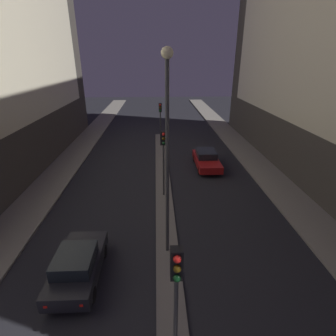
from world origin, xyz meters
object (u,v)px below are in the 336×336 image
(traffic_light_far, at_px, (160,115))
(car_right_lane, at_px, (206,159))
(traffic_light_near, at_px, (176,287))
(street_lamp, at_px, (167,137))
(car_left_lane, at_px, (78,265))
(traffic_light_mid, at_px, (164,149))

(traffic_light_far, relative_size, car_right_lane, 0.98)
(traffic_light_near, relative_size, traffic_light_far, 1.00)
(traffic_light_near, relative_size, street_lamp, 0.49)
(traffic_light_near, bearing_deg, traffic_light_far, 90.00)
(traffic_light_near, relative_size, car_left_lane, 1.12)
(traffic_light_mid, height_order, car_left_lane, traffic_light_mid)
(traffic_light_far, bearing_deg, car_left_lane, -101.97)
(traffic_light_mid, relative_size, street_lamp, 0.49)
(car_left_lane, xyz_separation_m, car_right_lane, (7.83, 12.42, -0.02))
(street_lamp, relative_size, car_left_lane, 2.26)
(street_lamp, distance_m, car_right_lane, 12.68)
(traffic_light_mid, bearing_deg, car_left_lane, -118.40)
(car_right_lane, bearing_deg, traffic_light_mid, -127.08)
(traffic_light_far, relative_size, street_lamp, 0.49)
(traffic_light_near, xyz_separation_m, traffic_light_mid, (0.00, 11.11, 0.00))
(car_left_lane, relative_size, car_right_lane, 0.88)
(traffic_light_mid, bearing_deg, street_lamp, -90.00)
(street_lamp, bearing_deg, car_left_lane, -158.65)
(traffic_light_near, distance_m, street_lamp, 5.93)
(traffic_light_mid, distance_m, car_right_lane, 7.04)
(traffic_light_mid, xyz_separation_m, traffic_light_far, (0.00, 11.23, 0.00))
(traffic_light_near, bearing_deg, traffic_light_mid, 90.00)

